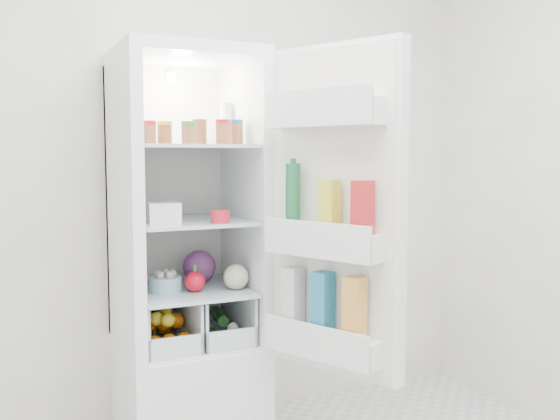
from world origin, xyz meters
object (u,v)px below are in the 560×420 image
red_cabbage (199,267)px  mushroom_bowl (166,284)px  fridge_door (332,219)px  refrigerator (185,303)px

red_cabbage → mushroom_bowl: size_ratio=1.08×
mushroom_bowl → fridge_door: size_ratio=0.11×
red_cabbage → fridge_door: fridge_door is taller
mushroom_bowl → refrigerator: bearing=37.6°
refrigerator → mushroom_bowl: 0.18m
red_cabbage → mushroom_bowl: (-0.19, -0.12, -0.04)m
mushroom_bowl → fridge_door: bearing=-44.6°
red_cabbage → fridge_door: bearing=-62.1°
red_cabbage → fridge_door: (0.34, -0.64, 0.27)m
refrigerator → fridge_door: bearing=-55.3°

